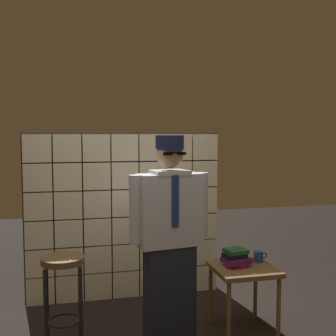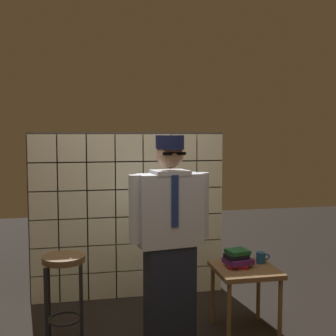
{
  "view_description": "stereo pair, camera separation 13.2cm",
  "coord_description": "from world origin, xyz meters",
  "px_view_note": "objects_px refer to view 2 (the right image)",
  "views": [
    {
      "loc": [
        -0.58,
        -2.88,
        1.71
      ],
      "look_at": [
        0.19,
        0.33,
        1.44
      ],
      "focal_mm": 45.24,
      "sensor_mm": 36.0,
      "label": 1
    },
    {
      "loc": [
        -0.46,
        -2.9,
        1.71
      ],
      "look_at": [
        0.19,
        0.33,
        1.44
      ],
      "focal_mm": 45.24,
      "sensor_mm": 36.0,
      "label": 2
    }
  ],
  "objects_px": {
    "bar_stool": "(64,279)",
    "coffee_mug": "(261,258)",
    "book_stack": "(237,259)",
    "side_table": "(245,276)",
    "standing_person": "(170,237)"
  },
  "relations": [
    {
      "from": "bar_stool",
      "to": "coffee_mug",
      "type": "relative_size",
      "value": 5.88
    },
    {
      "from": "standing_person",
      "to": "book_stack",
      "type": "distance_m",
      "value": 0.67
    },
    {
      "from": "book_stack",
      "to": "coffee_mug",
      "type": "relative_size",
      "value": 2.02
    },
    {
      "from": "book_stack",
      "to": "coffee_mug",
      "type": "distance_m",
      "value": 0.25
    },
    {
      "from": "side_table",
      "to": "bar_stool",
      "type": "bearing_deg",
      "value": 177.13
    },
    {
      "from": "bar_stool",
      "to": "coffee_mug",
      "type": "xyz_separation_m",
      "value": [
        1.69,
        0.02,
        0.07
      ]
    },
    {
      "from": "side_table",
      "to": "book_stack",
      "type": "xyz_separation_m",
      "value": [
        -0.06,
        0.04,
        0.15
      ]
    },
    {
      "from": "coffee_mug",
      "to": "side_table",
      "type": "bearing_deg",
      "value": -153.08
    },
    {
      "from": "bar_stool",
      "to": "book_stack",
      "type": "height_order",
      "value": "bar_stool"
    },
    {
      "from": "bar_stool",
      "to": "side_table",
      "type": "relative_size",
      "value": 1.29
    },
    {
      "from": "bar_stool",
      "to": "book_stack",
      "type": "distance_m",
      "value": 1.46
    },
    {
      "from": "bar_stool",
      "to": "book_stack",
      "type": "xyz_separation_m",
      "value": [
        1.45,
        -0.04,
        0.09
      ]
    },
    {
      "from": "book_stack",
      "to": "side_table",
      "type": "bearing_deg",
      "value": -34.94
    },
    {
      "from": "side_table",
      "to": "book_stack",
      "type": "distance_m",
      "value": 0.16
    },
    {
      "from": "side_table",
      "to": "coffee_mug",
      "type": "distance_m",
      "value": 0.24
    }
  ]
}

